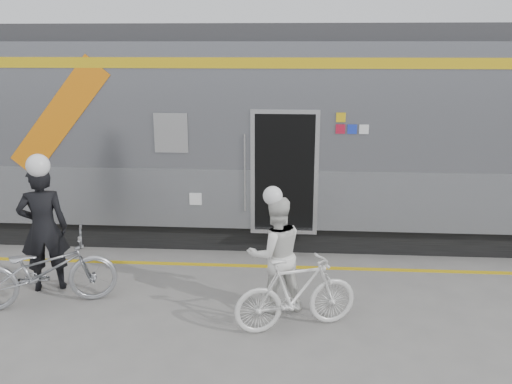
# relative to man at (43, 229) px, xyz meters

# --- Properties ---
(ground) EXTENTS (90.00, 90.00, 0.00)m
(ground) POSITION_rel_man_xyz_m (2.68, -1.04, -1.00)
(ground) COLOR slate
(ground) RESTS_ON ground
(train) EXTENTS (24.00, 3.17, 4.10)m
(train) POSITION_rel_man_xyz_m (1.49, 3.16, 1.05)
(train) COLOR black
(train) RESTS_ON ground
(safety_strip) EXTENTS (24.00, 0.12, 0.01)m
(safety_strip) POSITION_rel_man_xyz_m (2.68, 1.11, -1.00)
(safety_strip) COLOR gold
(safety_strip) RESTS_ON ground
(man) EXTENTS (0.85, 0.70, 2.01)m
(man) POSITION_rel_man_xyz_m (0.00, 0.00, 0.00)
(man) COLOR black
(man) RESTS_ON ground
(bicycle_left) EXTENTS (2.23, 1.41, 1.10)m
(bicycle_left) POSITION_rel_man_xyz_m (0.20, -0.55, -0.45)
(bicycle_left) COLOR #9B9DA2
(bicycle_left) RESTS_ON ground
(woman) EXTENTS (1.00, 0.89, 1.71)m
(woman) POSITION_rel_man_xyz_m (3.61, -0.43, -0.15)
(woman) COLOR white
(woman) RESTS_ON ground
(bicycle_right) EXTENTS (1.79, 1.03, 1.04)m
(bicycle_right) POSITION_rel_man_xyz_m (3.91, -0.98, -0.49)
(bicycle_right) COLOR silver
(bicycle_right) RESTS_ON ground
(helmet_man) EXTENTS (0.35, 0.35, 0.35)m
(helmet_man) POSITION_rel_man_xyz_m (0.00, 0.00, 1.18)
(helmet_man) COLOR white
(helmet_man) RESTS_ON man
(helmet_woman) EXTENTS (0.27, 0.27, 0.27)m
(helmet_woman) POSITION_rel_man_xyz_m (3.61, -0.43, 0.84)
(helmet_woman) COLOR white
(helmet_woman) RESTS_ON woman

